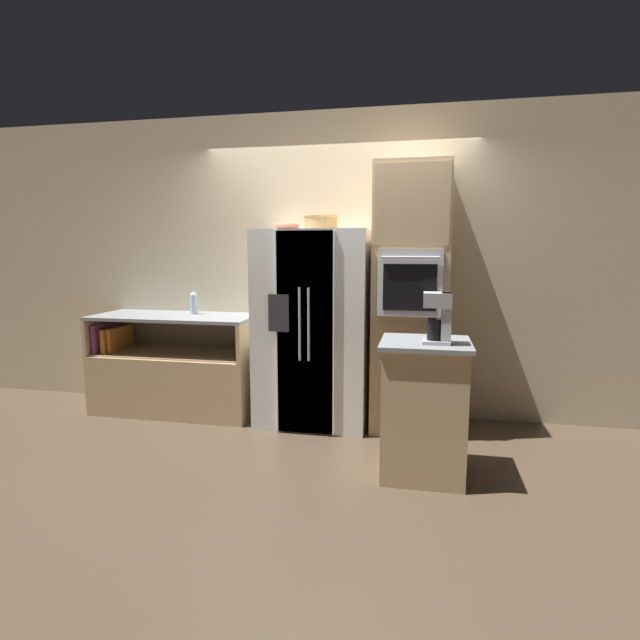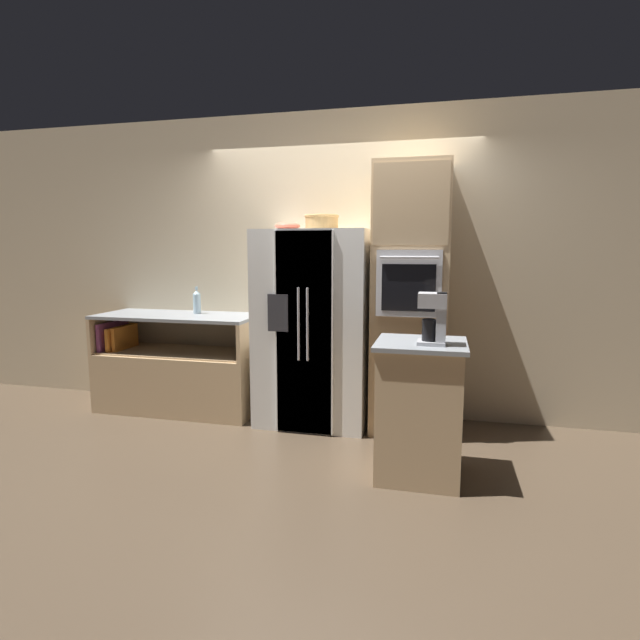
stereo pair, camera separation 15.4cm
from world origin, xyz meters
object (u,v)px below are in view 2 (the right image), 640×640
object	(u,v)px
refrigerator	(314,328)
wicker_basket	(322,222)
fruit_bowl	(288,226)
bottle_tall	(197,301)
coffee_maker	(435,316)
wall_oven	(411,300)

from	to	relation	value
refrigerator	wicker_basket	distance (m)	0.93
fruit_bowl	bottle_tall	distance (m)	1.22
refrigerator	fruit_bowl	xyz separation A→B (m)	(-0.23, -0.03, 0.89)
coffee_maker	wicker_basket	bearing A→B (deg)	134.15
wall_oven	refrigerator	bearing A→B (deg)	-177.59
refrigerator	bottle_tall	xyz separation A→B (m)	(-1.21, 0.15, 0.19)
refrigerator	bottle_tall	bearing A→B (deg)	173.04
wicker_basket	fruit_bowl	xyz separation A→B (m)	(-0.28, -0.09, -0.04)
wicker_basket	fruit_bowl	world-z (taller)	wicker_basket
coffee_maker	bottle_tall	bearing A→B (deg)	153.72
wicker_basket	coffee_maker	size ratio (longest dim) A/B	0.90
wicker_basket	coffee_maker	bearing A→B (deg)	-45.85
wall_oven	wicker_basket	xyz separation A→B (m)	(-0.78, 0.02, 0.66)
wall_oven	coffee_maker	size ratio (longest dim) A/B	6.69
bottle_tall	coffee_maker	world-z (taller)	coffee_maker
refrigerator	wicker_basket	xyz separation A→B (m)	(0.05, 0.06, 0.93)
bottle_tall	coffee_maker	bearing A→B (deg)	-26.28
fruit_bowl	bottle_tall	world-z (taller)	fruit_bowl
wall_oven	wicker_basket	size ratio (longest dim) A/B	7.43
wall_oven	fruit_bowl	world-z (taller)	wall_oven
wall_oven	bottle_tall	size ratio (longest dim) A/B	8.62
refrigerator	fruit_bowl	distance (m)	0.92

